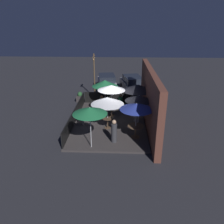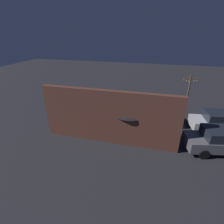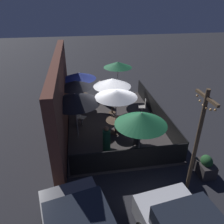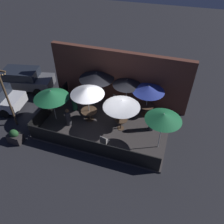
{
  "view_description": "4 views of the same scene",
  "coord_description": "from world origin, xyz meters",
  "views": [
    {
      "loc": [
        13.85,
        0.8,
        6.66
      ],
      "look_at": [
        0.53,
        0.2,
        1.07
      ],
      "focal_mm": 35.0,
      "sensor_mm": 36.0,
      "label": 1
    },
    {
      "loc": [
        -2.85,
        12.58,
        7.12
      ],
      "look_at": [
        0.42,
        0.24,
        1.12
      ],
      "focal_mm": 28.0,
      "sensor_mm": 36.0,
      "label": 2
    },
    {
      "loc": [
        -10.22,
        1.77,
        6.25
      ],
      "look_at": [
        -0.5,
        0.18,
        0.98
      ],
      "focal_mm": 35.0,
      "sensor_mm": 36.0,
      "label": 3
    },
    {
      "loc": [
        3.51,
        -9.26,
        9.35
      ],
      "look_at": [
        0.45,
        -0.08,
        1.26
      ],
      "focal_mm": 35.0,
      "sensor_mm": 36.0,
      "label": 4
    }
  ],
  "objects": [
    {
      "name": "ground_plane",
      "position": [
        0.0,
        0.0,
        0.0
      ],
      "size": [
        60.0,
        60.0,
        0.0
      ],
      "primitive_type": "plane",
      "color": "#26262B"
    },
    {
      "name": "patio_deck",
      "position": [
        0.0,
        0.0,
        0.06
      ],
      "size": [
        7.6,
        4.9,
        0.12
      ],
      "color": "#383333",
      "rests_on": "ground_plane"
    },
    {
      "name": "building_wall",
      "position": [
        0.0,
        2.68,
        1.88
      ],
      "size": [
        9.2,
        0.36,
        3.76
      ],
      "color": "brown",
      "rests_on": "ground_plane"
    },
    {
      "name": "fence_front",
      "position": [
        0.0,
        -2.4,
        0.59
      ],
      "size": [
        7.4,
        0.05,
        0.95
      ],
      "color": "black",
      "rests_on": "patio_deck"
    },
    {
      "name": "fence_side_left",
      "position": [
        -3.75,
        0.0,
        0.59
      ],
      "size": [
        0.05,
        4.7,
        0.95
      ],
      "color": "black",
      "rests_on": "patio_deck"
    },
    {
      "name": "patio_umbrella_0",
      "position": [
        1.0,
        -0.07,
        2.03
      ],
      "size": [
        2.1,
        2.1,
        2.13
      ],
      "color": "#B2B2B7",
      "rests_on": "patio_deck"
    },
    {
      "name": "patio_umbrella_1",
      "position": [
        2.16,
        1.68,
        2.12
      ],
      "size": [
        1.95,
        1.95,
        2.18
      ],
      "color": "#B2B2B7",
      "rests_on": "patio_deck"
    },
    {
      "name": "patio_umbrella_2",
      "position": [
        -1.1,
        0.09,
        2.26
      ],
      "size": [
        1.99,
        1.99,
        2.32
      ],
      "color": "#B2B2B7",
      "rests_on": "patio_deck"
    },
    {
      "name": "patio_umbrella_3",
      "position": [
        0.75,
        1.92,
        2.14
      ],
      "size": [
        1.78,
        1.78,
        2.21
      ],
      "color": "#B2B2B7",
      "rests_on": "patio_deck"
    },
    {
      "name": "patio_umbrella_4",
      "position": [
        -3.14,
        -0.53,
        2.02
      ],
      "size": [
        2.08,
        2.08,
        2.15
      ],
      "color": "#B2B2B7",
      "rests_on": "patio_deck"
    },
    {
      "name": "patio_umbrella_5",
      "position": [
        -1.27,
        1.97,
        2.24
      ],
      "size": [
        2.27,
        2.27,
        2.34
      ],
      "color": "#B2B2B7",
      "rests_on": "patio_deck"
    },
    {
      "name": "patio_umbrella_6",
      "position": [
        3.37,
        -0.83,
        2.32
      ],
      "size": [
        1.85,
        1.85,
        2.39
      ],
      "color": "#B2B2B7",
      "rests_on": "patio_deck"
    },
    {
      "name": "dining_table_0",
      "position": [
        1.0,
        -0.07,
        0.7
      ],
      "size": [
        0.77,
        0.77,
        0.74
      ],
      "color": "#4C3828",
      "rests_on": "patio_deck"
    },
    {
      "name": "dining_table_1",
      "position": [
        2.16,
        1.68,
        0.73
      ],
      "size": [
        0.96,
        0.96,
        0.77
      ],
      "color": "#4C3828",
      "rests_on": "patio_deck"
    },
    {
      "name": "dining_table_2",
      "position": [
        -1.1,
        0.09,
        0.7
      ],
      "size": [
        0.99,
        0.99,
        0.72
      ],
      "color": "#4C3828",
      "rests_on": "patio_deck"
    },
    {
      "name": "patio_chair_0",
      "position": [
        -0.05,
        1.8,
        0.61
      ],
      "size": [
        0.55,
        0.55,
        0.91
      ],
      "rotation": [
        0.0,
        0.0,
        -2.12
      ],
      "color": "gray",
      "rests_on": "patio_deck"
    },
    {
      "name": "patio_chair_1",
      "position": [
        0.59,
        -1.82,
        0.62
      ],
      "size": [
        0.48,
        0.48,
        0.91
      ],
      "rotation": [
        0.0,
        0.0,
        1.34
      ],
      "color": "gray",
      "rests_on": "patio_deck"
    },
    {
      "name": "patron_0",
      "position": [
        -2.42,
        0.74,
        0.67
      ],
      "size": [
        0.36,
        0.36,
        1.23
      ],
      "rotation": [
        0.0,
        0.0,
        4.76
      ],
      "color": "#236642",
      "rests_on": "patio_deck"
    },
    {
      "name": "patron_1",
      "position": [
        -2.13,
        -0.73,
        0.66
      ],
      "size": [
        0.45,
        0.45,
        1.2
      ],
      "rotation": [
        0.0,
        0.0,
        4.22
      ],
      "color": "#333338",
      "rests_on": "patio_deck"
    },
    {
      "name": "patron_2",
      "position": [
        2.75,
        0.42,
        0.76
      ],
      "size": [
        0.42,
        0.42,
        1.39
      ],
      "rotation": [
        0.0,
        0.0,
        5.98
      ],
      "color": "#333338",
      "rests_on": "patio_deck"
    },
    {
      "name": "planter_box",
      "position": [
        -4.4,
        -2.87,
        0.38
      ],
      "size": [
        0.81,
        0.57,
        0.87
      ],
      "color": "#332D2D",
      "rests_on": "ground_plane"
    },
    {
      "name": "light_post",
      "position": [
        -5.3,
        -1.65,
        2.26
      ],
      "size": [
        1.1,
        0.12,
        4.05
      ],
      "color": "brown",
      "rests_on": "ground_plane"
    }
  ]
}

